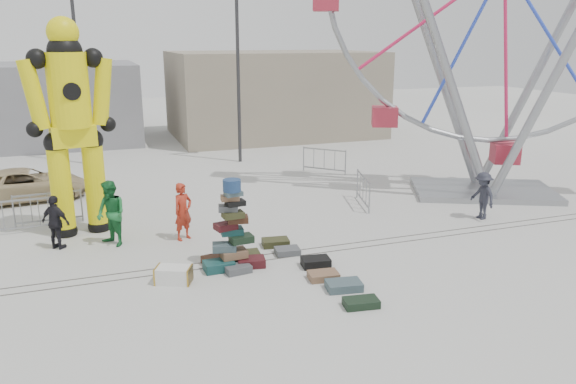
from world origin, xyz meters
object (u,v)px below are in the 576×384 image
object	(u,v)px
barricade_dummy_c	(48,209)
pedestrian_green	(111,214)
pedestrian_red	(183,212)
pedestrian_black	(56,222)
crash_test_dummy	(72,120)
barricade_dummy_b	(21,216)
barricade_wheel_back	(324,161)
lamp_post_right	(240,67)
steamer_trunk	(174,275)
pedestrian_grey	(483,196)
barricade_wheel_front	(363,190)
lamp_post_left	(81,68)
parked_suv	(26,185)
suitcase_tower	(233,242)

from	to	relation	value
barricade_dummy_c	pedestrian_green	bearing A→B (deg)	-57.64
pedestrian_red	pedestrian_black	size ratio (longest dim) A/B	1.10
crash_test_dummy	barricade_dummy_b	distance (m)	3.45
crash_test_dummy	pedestrian_black	world-z (taller)	crash_test_dummy
barricade_wheel_back	pedestrian_black	distance (m)	12.36
lamp_post_right	steamer_trunk	bearing A→B (deg)	-111.83
barricade_dummy_c	pedestrian_green	distance (m)	3.16
barricade_dummy_c	pedestrian_black	size ratio (longest dim) A/B	1.28
pedestrian_grey	pedestrian_red	bearing A→B (deg)	-99.42
pedestrian_green	barricade_wheel_back	bearing A→B (deg)	91.99
steamer_trunk	pedestrian_red	xyz separation A→B (m)	(0.75, 3.00, 0.66)
barricade_wheel_front	crash_test_dummy	bearing A→B (deg)	103.09
lamp_post_left	parked_suv	world-z (taller)	lamp_post_left
steamer_trunk	pedestrian_grey	size ratio (longest dim) A/B	0.54
barricade_wheel_front	pedestrian_green	world-z (taller)	pedestrian_green
lamp_post_right	steamer_trunk	size ratio (longest dim) A/B	9.31
lamp_post_left	steamer_trunk	distance (m)	15.70
pedestrian_grey	barricade_dummy_b	bearing A→B (deg)	-105.50
lamp_post_right	barricade_wheel_back	bearing A→B (deg)	-51.49
lamp_post_left	pedestrian_black	bearing A→B (deg)	-94.78
steamer_trunk	pedestrian_black	xyz separation A→B (m)	(-2.76, 3.42, 0.58)
parked_suv	barricade_dummy_c	bearing A→B (deg)	-170.85
pedestrian_red	pedestrian_grey	size ratio (longest dim) A/B	1.09
suitcase_tower	steamer_trunk	world-z (taller)	suitcase_tower
barricade_dummy_b	pedestrian_black	distance (m)	2.09
lamp_post_left	barricade_dummy_c	distance (m)	10.16
lamp_post_right	barricade_dummy_b	bearing A→B (deg)	-139.19
lamp_post_right	barricade_wheel_front	bearing A→B (deg)	-75.90
lamp_post_left	barricade_dummy_b	world-z (taller)	lamp_post_left
lamp_post_right	pedestrian_red	distance (m)	11.53
steamer_trunk	barricade_dummy_b	xyz separation A→B (m)	(-3.83, 5.19, 0.35)
crash_test_dummy	barricade_wheel_back	xyz separation A→B (m)	(10.13, 4.83, -2.93)
lamp_post_right	pedestrian_black	world-z (taller)	lamp_post_right
lamp_post_right	barricade_dummy_c	bearing A→B (deg)	-138.78
barricade_dummy_c	pedestrian_red	size ratio (longest dim) A/B	1.16
steamer_trunk	pedestrian_grey	xyz separation A→B (m)	(10.37, 1.68, 0.59)
lamp_post_left	barricade_dummy_b	bearing A→B (deg)	-101.76
barricade_wheel_back	pedestrian_grey	distance (m)	8.13
pedestrian_grey	barricade_wheel_front	bearing A→B (deg)	-133.66
lamp_post_right	barricade_dummy_b	size ratio (longest dim) A/B	4.00
barricade_dummy_b	pedestrian_grey	bearing A→B (deg)	-14.61
steamer_trunk	barricade_wheel_front	xyz separation A→B (m)	(7.37, 4.38, 0.35)
barricade_wheel_back	lamp_post_right	bearing A→B (deg)	173.84
barricade_wheel_back	pedestrian_grey	size ratio (longest dim) A/B	1.27
steamer_trunk	barricade_wheel_front	size ratio (longest dim) A/B	0.43
pedestrian_black	pedestrian_grey	distance (m)	13.25
barricade_dummy_b	barricade_wheel_front	size ratio (longest dim) A/B	1.00
lamp_post_left	steamer_trunk	xyz separation A→B (m)	(1.79, -15.00, -4.28)
crash_test_dummy	barricade_wheel_front	xyz separation A→B (m)	(9.47, -0.24, -2.93)
lamp_post_left	pedestrian_green	distance (m)	12.34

